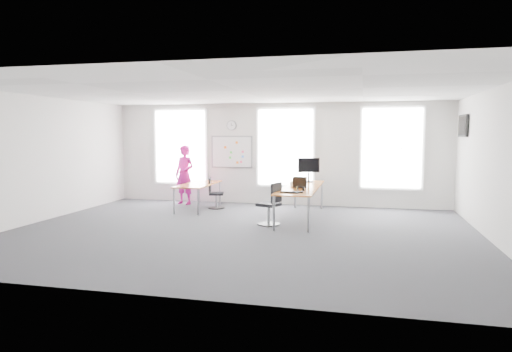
% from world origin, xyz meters
% --- Properties ---
extents(floor, '(10.00, 10.00, 0.00)m').
position_xyz_m(floor, '(0.00, 0.00, 0.00)').
color(floor, '#242429').
rests_on(floor, ground).
extents(ceiling, '(10.00, 10.00, 0.00)m').
position_xyz_m(ceiling, '(0.00, 0.00, 3.00)').
color(ceiling, white).
rests_on(ceiling, ground).
extents(wall_back, '(10.00, 0.00, 10.00)m').
position_xyz_m(wall_back, '(0.00, 4.00, 1.50)').
color(wall_back, silver).
rests_on(wall_back, ground).
extents(wall_front, '(10.00, 0.00, 10.00)m').
position_xyz_m(wall_front, '(0.00, -4.00, 1.50)').
color(wall_front, silver).
rests_on(wall_front, ground).
extents(wall_left, '(0.00, 10.00, 10.00)m').
position_xyz_m(wall_left, '(-5.00, 0.00, 1.50)').
color(wall_left, silver).
rests_on(wall_left, ground).
extents(wall_right, '(0.00, 10.00, 10.00)m').
position_xyz_m(wall_right, '(5.00, 0.00, 1.50)').
color(wall_right, silver).
rests_on(wall_right, ground).
extents(window_left, '(1.60, 0.06, 2.20)m').
position_xyz_m(window_left, '(-3.00, 3.97, 1.70)').
color(window_left, white).
rests_on(window_left, wall_back).
extents(window_mid, '(1.60, 0.06, 2.20)m').
position_xyz_m(window_mid, '(0.30, 3.97, 1.70)').
color(window_mid, white).
rests_on(window_mid, wall_back).
extents(window_right, '(1.60, 0.06, 2.20)m').
position_xyz_m(window_right, '(3.30, 3.97, 1.70)').
color(window_right, white).
rests_on(window_right, wall_back).
extents(desk_right, '(0.87, 3.26, 0.79)m').
position_xyz_m(desk_right, '(1.05, 1.87, 0.74)').
color(desk_right, '#CC6C2C').
rests_on(desk_right, ground).
extents(desk_left, '(0.79, 1.97, 0.72)m').
position_xyz_m(desk_left, '(-1.93, 2.62, 0.66)').
color(desk_left, '#CC6C2C').
rests_on(desk_left, ground).
extents(chair_right, '(0.57, 0.57, 0.99)m').
position_xyz_m(chair_right, '(0.49, 0.88, 0.43)').
color(chair_right, black).
rests_on(chair_right, ground).
extents(chair_left, '(0.48, 0.48, 0.87)m').
position_xyz_m(chair_left, '(-1.52, 2.83, 0.38)').
color(chair_left, black).
rests_on(chair_left, ground).
extents(person, '(0.74, 0.59, 1.76)m').
position_xyz_m(person, '(-2.65, 3.38, 0.88)').
color(person, '#C11381').
rests_on(person, ground).
extents(whiteboard, '(1.20, 0.03, 0.90)m').
position_xyz_m(whiteboard, '(-1.35, 3.97, 1.55)').
color(whiteboard, white).
rests_on(whiteboard, wall_back).
extents(wall_clock, '(0.30, 0.04, 0.30)m').
position_xyz_m(wall_clock, '(-1.35, 3.97, 2.35)').
color(wall_clock, gray).
rests_on(wall_clock, wall_back).
extents(tv, '(0.06, 0.90, 0.55)m').
position_xyz_m(tv, '(4.95, 3.00, 2.30)').
color(tv, black).
rests_on(tv, wall_right).
extents(keyboard, '(0.44, 0.24, 0.02)m').
position_xyz_m(keyboard, '(0.97, 0.65, 0.80)').
color(keyboard, black).
rests_on(keyboard, desk_right).
extents(mouse, '(0.09, 0.13, 0.05)m').
position_xyz_m(mouse, '(1.23, 0.68, 0.82)').
color(mouse, black).
rests_on(mouse, desk_right).
extents(lens_cap, '(0.08, 0.08, 0.01)m').
position_xyz_m(lens_cap, '(1.16, 0.85, 0.80)').
color(lens_cap, black).
rests_on(lens_cap, desk_right).
extents(headphones, '(0.20, 0.11, 0.12)m').
position_xyz_m(headphones, '(1.14, 1.05, 0.85)').
color(headphones, black).
rests_on(headphones, desk_right).
extents(laptop_sleeve, '(0.35, 0.23, 0.27)m').
position_xyz_m(laptop_sleeve, '(1.06, 1.55, 0.93)').
color(laptop_sleeve, black).
rests_on(laptop_sleeve, desk_right).
extents(paper_stack, '(0.38, 0.34, 0.11)m').
position_xyz_m(paper_stack, '(0.94, 2.02, 0.85)').
color(paper_stack, beige).
rests_on(paper_stack, desk_right).
extents(monitor, '(0.57, 0.25, 0.66)m').
position_xyz_m(monitor, '(1.10, 3.01, 1.19)').
color(monitor, black).
rests_on(monitor, desk_right).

